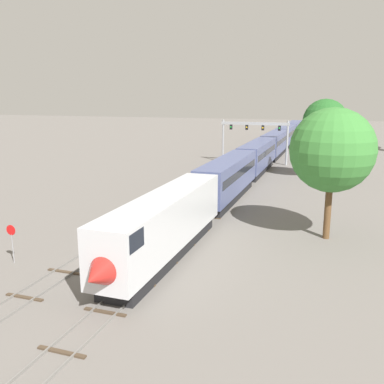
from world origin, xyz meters
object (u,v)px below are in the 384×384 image
signal_gantry (255,132)px  trackside_tree_mid (332,150)px  trackside_tree_left (325,121)px  passenger_train (268,149)px  stop_sign (12,238)px

signal_gantry → trackside_tree_mid: size_ratio=1.10×
signal_gantry → trackside_tree_left: size_ratio=1.05×
trackside_tree_left → passenger_train: bearing=128.0°
passenger_train → signal_gantry: size_ratio=9.50×
passenger_train → trackside_tree_left: trackside_tree_left is taller
signal_gantry → stop_sign: (-7.75, -51.74, -3.80)m
passenger_train → stop_sign: (-10.00, -52.78, -0.74)m
signal_gantry → stop_sign: bearing=-98.5°
passenger_train → signal_gantry: 3.94m
passenger_train → trackside_tree_mid: trackside_tree_mid is taller
passenger_train → stop_sign: passenger_train is taller
stop_sign → trackside_tree_mid: bearing=31.5°
trackside_tree_left → trackside_tree_mid: size_ratio=1.05×
passenger_train → trackside_tree_mid: (11.32, -39.71, 4.92)m
trackside_tree_mid → stop_sign: bearing=-148.5°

